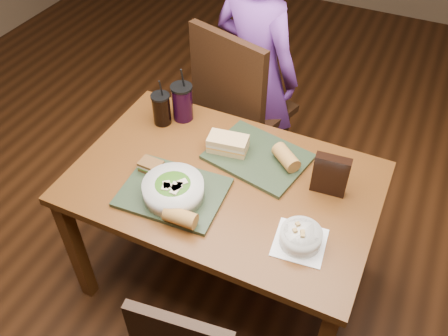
{
  "coord_description": "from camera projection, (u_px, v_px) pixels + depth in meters",
  "views": [
    {
      "loc": [
        0.61,
        -1.29,
        2.2
      ],
      "look_at": [
        0.0,
        0.0,
        0.82
      ],
      "focal_mm": 38.0,
      "sensor_mm": 36.0,
      "label": 1
    }
  ],
  "objects": [
    {
      "name": "baguette_far",
      "position": [
        286.0,
        157.0,
        2.06
      ],
      "size": [
        0.15,
        0.14,
        0.07
      ],
      "primitive_type": "cylinder",
      "rotation": [
        0.0,
        1.57,
        -0.69
      ],
      "color": "#AD7533",
      "rests_on": "tray_far"
    },
    {
      "name": "chair_far",
      "position": [
        236.0,
        106.0,
        2.65
      ],
      "size": [
        0.59,
        0.6,
        1.1
      ],
      "color": "black",
      "rests_on": "ground"
    },
    {
      "name": "soup_bowl",
      "position": [
        301.0,
        237.0,
        1.77
      ],
      "size": [
        0.21,
        0.21,
        0.08
      ],
      "color": "white",
      "rests_on": "dining_table"
    },
    {
      "name": "dining_table",
      "position": [
        224.0,
        194.0,
        2.1
      ],
      "size": [
        1.3,
        0.85,
        0.75
      ],
      "color": "#5A3112",
      "rests_on": "ground"
    },
    {
      "name": "cup_cola",
      "position": [
        162.0,
        109.0,
        2.26
      ],
      "size": [
        0.09,
        0.09,
        0.25
      ],
      "color": "black",
      "rests_on": "dining_table"
    },
    {
      "name": "chip_bag",
      "position": [
        330.0,
        175.0,
        1.92
      ],
      "size": [
        0.15,
        0.06,
        0.19
      ],
      "primitive_type": "cube",
      "rotation": [
        0.0,
        0.0,
        0.08
      ],
      "color": "black",
      "rests_on": "dining_table"
    },
    {
      "name": "tray_far",
      "position": [
        258.0,
        157.0,
        2.13
      ],
      "size": [
        0.47,
        0.4,
        0.02
      ],
      "primitive_type": "cube",
      "rotation": [
        0.0,
        0.0,
        -0.2
      ],
      "color": "#23301D",
      "rests_on": "dining_table"
    },
    {
      "name": "salad_bowl",
      "position": [
        173.0,
        189.0,
        1.91
      ],
      "size": [
        0.25,
        0.25,
        0.08
      ],
      "color": "silver",
      "rests_on": "tray_near"
    },
    {
      "name": "baguette_near",
      "position": [
        180.0,
        217.0,
        1.82
      ],
      "size": [
        0.13,
        0.07,
        0.06
      ],
      "primitive_type": "cylinder",
      "rotation": [
        0.0,
        1.57,
        0.03
      ],
      "color": "#AD7533",
      "rests_on": "tray_near"
    },
    {
      "name": "cup_berry",
      "position": [
        182.0,
        102.0,
        2.28
      ],
      "size": [
        0.11,
        0.11,
        0.29
      ],
      "color": "black",
      "rests_on": "dining_table"
    },
    {
      "name": "sandwich_far",
      "position": [
        228.0,
        144.0,
        2.12
      ],
      "size": [
        0.19,
        0.12,
        0.07
      ],
      "color": "tan",
      "rests_on": "tray_far"
    },
    {
      "name": "ground",
      "position": [
        224.0,
        277.0,
        2.56
      ],
      "size": [
        6.0,
        6.0,
        0.0
      ],
      "primitive_type": "plane",
      "color": "#381C0B",
      "rests_on": "ground"
    },
    {
      "name": "diner",
      "position": [
        255.0,
        71.0,
        2.66
      ],
      "size": [
        0.62,
        0.48,
        1.49
      ],
      "primitive_type": "imported",
      "rotation": [
        0.0,
        0.0,
        2.88
      ],
      "color": "#76389C",
      "rests_on": "ground"
    },
    {
      "name": "sandwich_near",
      "position": [
        151.0,
        166.0,
        2.04
      ],
      "size": [
        0.1,
        0.07,
        0.05
      ],
      "color": "#593819",
      "rests_on": "tray_near"
    },
    {
      "name": "tray_near",
      "position": [
        173.0,
        192.0,
        1.97
      ],
      "size": [
        0.44,
        0.35,
        0.02
      ],
      "primitive_type": "cube",
      "rotation": [
        0.0,
        0.0,
        0.06
      ],
      "color": "#23301D",
      "rests_on": "dining_table"
    }
  ]
}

